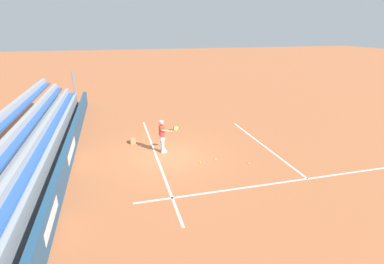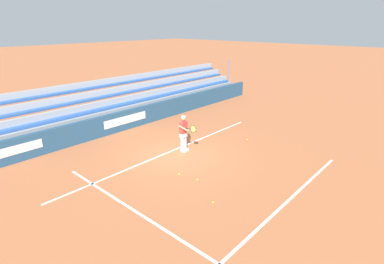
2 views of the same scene
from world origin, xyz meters
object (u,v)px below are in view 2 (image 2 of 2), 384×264
Objects in this scene: tennis_ball_midcourt at (213,202)px; tennis_ball_stray_back at (247,140)px; tennis_ball_on_baseline at (179,174)px; tennis_ball_far_right at (184,139)px; tennis_ball_toward_net at (197,180)px; tennis_player at (184,133)px; ball_box_cardboard at (187,132)px.

tennis_ball_midcourt is 6.13m from tennis_ball_stray_back.
tennis_ball_on_baseline and tennis_ball_stray_back have the same top height.
tennis_ball_far_right is 1.00× the size of tennis_ball_midcourt.
tennis_ball_toward_net is 1.00× the size of tennis_ball_stray_back.
tennis_player reaches higher than tennis_ball_on_baseline.
ball_box_cardboard is at bearing -148.34° from tennis_ball_far_right.
tennis_ball_on_baseline is 0.85m from tennis_ball_toward_net.
tennis_ball_on_baseline is 1.00× the size of tennis_ball_stray_back.
tennis_ball_on_baseline is at bearing -106.54° from tennis_ball_midcourt.
ball_box_cardboard is at bearing -140.70° from tennis_ball_on_baseline.
tennis_ball_stray_back is at bearing 116.25° from ball_box_cardboard.
tennis_ball_stray_back is at bearing 129.55° from tennis_ball_far_right.
ball_box_cardboard is 0.77m from tennis_ball_far_right.
tennis_ball_toward_net is at bearing 53.61° from tennis_player.
ball_box_cardboard reaches higher than tennis_ball_midcourt.
tennis_ball_on_baseline is 1.00× the size of tennis_ball_toward_net.
tennis_ball_stray_back is (-4.89, -0.84, 0.00)m from tennis_ball_toward_net.
tennis_ball_on_baseline is at bearing 39.30° from ball_box_cardboard.
tennis_ball_midcourt is (2.54, 3.76, -0.86)m from tennis_player.
ball_box_cardboard is 6.71m from tennis_ball_midcourt.
tennis_ball_midcourt and tennis_ball_stray_back have the same top height.
tennis_player is at bearing 39.79° from ball_box_cardboard.
tennis_ball_far_right is at bearing -129.64° from tennis_ball_toward_net.
tennis_ball_midcourt is (4.25, 5.19, -0.10)m from ball_box_cardboard.
tennis_ball_toward_net is (2.80, 3.38, 0.00)m from tennis_ball_far_right.
tennis_player is 1.71m from tennis_ball_far_right.
tennis_player is 4.62m from tennis_ball_midcourt.
tennis_ball_stray_back is (-1.45, 2.93, -0.10)m from ball_box_cardboard.
tennis_ball_far_right and tennis_ball_toward_net have the same top height.
tennis_ball_toward_net is (-0.81, -1.41, 0.00)m from tennis_ball_midcourt.
ball_box_cardboard is (-1.71, -1.43, -0.76)m from tennis_player.
tennis_ball_midcourt is 1.00× the size of tennis_ball_stray_back.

